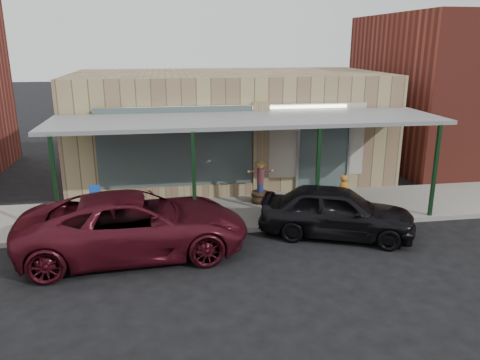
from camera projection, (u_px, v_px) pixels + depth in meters
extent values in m
plane|color=black|center=(273.00, 263.00, 11.75)|extent=(120.00, 120.00, 0.00)
cube|color=gray|center=(248.00, 211.00, 15.14)|extent=(40.00, 3.20, 0.15)
cube|color=tan|center=(228.00, 125.00, 18.92)|extent=(12.00, 6.00, 4.20)
cube|color=#4F6060|center=(176.00, 149.00, 15.67)|extent=(5.20, 0.06, 2.80)
cube|color=#4F6060|center=(323.00, 154.00, 16.69)|extent=(1.80, 0.06, 2.80)
cube|color=tan|center=(261.00, 151.00, 16.21)|extent=(0.55, 0.30, 3.40)
cube|color=tan|center=(178.00, 192.00, 16.15)|extent=(5.20, 0.30, 0.50)
cube|color=#B4AC9F|center=(240.00, 143.00, 16.08)|extent=(9.00, 0.02, 2.60)
cube|color=white|center=(240.00, 108.00, 15.72)|extent=(7.50, 0.03, 0.10)
cube|color=gray|center=(248.00, 120.00, 14.30)|extent=(12.00, 3.00, 0.12)
cube|color=black|center=(56.00, 189.00, 12.52)|extent=(0.10, 0.10, 2.95)
cube|color=black|center=(194.00, 183.00, 13.08)|extent=(0.10, 0.10, 2.95)
cube|color=black|center=(318.00, 177.00, 13.62)|extent=(0.10, 0.10, 2.95)
cube|color=black|center=(435.00, 172.00, 14.18)|extent=(0.10, 0.10, 2.95)
cylinder|color=brown|center=(260.00, 197.00, 15.67)|extent=(0.74, 0.74, 0.38)
cylinder|color=navy|center=(260.00, 188.00, 15.57)|extent=(0.27, 0.27, 0.28)
cylinder|color=maroon|center=(260.00, 176.00, 15.46)|extent=(0.30, 0.30, 0.52)
sphere|color=tan|center=(260.00, 166.00, 15.36)|extent=(0.21, 0.21, 0.21)
cone|color=tan|center=(261.00, 162.00, 15.32)|extent=(0.34, 0.34, 0.13)
cylinder|color=brown|center=(131.00, 217.00, 13.83)|extent=(0.80, 0.80, 0.42)
ellipsoid|color=orange|center=(130.00, 206.00, 13.73)|extent=(0.33, 0.33, 0.27)
cylinder|color=#4C471E|center=(130.00, 201.00, 13.69)|extent=(0.04, 0.04, 0.06)
cylinder|color=gray|center=(97.00, 213.00, 13.15)|extent=(0.04, 0.04, 1.11)
cube|color=blue|center=(94.00, 190.00, 12.96)|extent=(0.29, 0.04, 0.29)
imported|color=black|center=(337.00, 211.00, 13.23)|extent=(4.64, 3.18, 1.47)
ellipsoid|color=#C46F22|center=(344.00, 188.00, 13.91)|extent=(0.29, 0.24, 0.37)
sphere|color=#C46F22|center=(344.00, 179.00, 13.87)|extent=(0.21, 0.21, 0.21)
cylinder|color=#1B791F|center=(344.00, 183.00, 13.87)|extent=(0.14, 0.14, 0.02)
imported|color=#4A0E1A|center=(135.00, 224.00, 12.07)|extent=(5.99, 3.09, 1.62)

